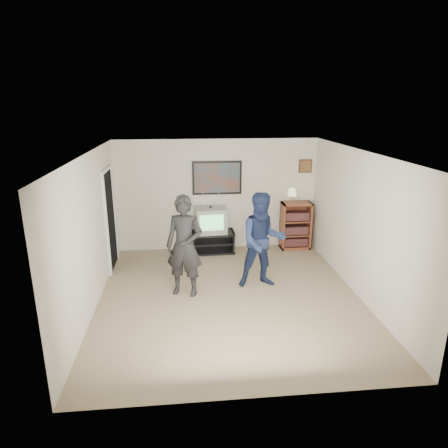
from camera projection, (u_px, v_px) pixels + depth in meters
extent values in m
cube|color=#726148|center=(230.00, 297.00, 6.98)|extent=(4.50, 5.00, 0.01)
cube|color=white|center=(230.00, 153.00, 6.24)|extent=(4.50, 5.00, 0.01)
cube|color=silver|center=(217.00, 195.00, 8.99)|extent=(4.50, 0.01, 2.50)
cube|color=silver|center=(91.00, 233.00, 6.39)|extent=(0.01, 5.00, 2.50)
cube|color=silver|center=(360.00, 225.00, 6.83)|extent=(0.01, 5.00, 2.50)
cube|color=black|center=(213.00, 233.00, 8.96)|extent=(0.95, 0.54, 0.04)
cube|color=black|center=(213.00, 251.00, 9.08)|extent=(0.95, 0.54, 0.04)
cube|color=black|center=(193.00, 242.00, 8.98)|extent=(0.05, 0.51, 0.47)
cube|color=black|center=(233.00, 241.00, 9.06)|extent=(0.05, 0.51, 0.47)
imported|color=black|center=(185.00, 246.00, 6.86)|extent=(0.75, 0.60, 1.79)
imported|color=#1A2649|center=(263.00, 241.00, 7.17)|extent=(0.87, 0.69, 1.76)
cube|color=white|center=(182.00, 228.00, 6.99)|extent=(0.08, 0.13, 0.04)
cube|color=white|center=(262.00, 226.00, 7.30)|extent=(0.05, 0.12, 0.03)
cube|color=black|center=(217.00, 178.00, 8.85)|extent=(1.10, 0.03, 0.75)
cube|color=white|center=(192.00, 165.00, 8.71)|extent=(0.28, 0.02, 0.14)
cube|color=#432715|center=(305.00, 166.00, 8.98)|extent=(0.30, 0.03, 0.30)
cube|color=black|center=(110.00, 220.00, 7.99)|extent=(0.03, 0.85, 2.00)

